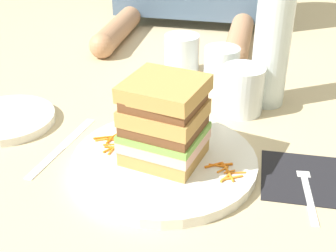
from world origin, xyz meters
TOP-DOWN VIEW (x-y plane):
  - ground_plane at (0.00, 0.00)m, footprint 3.00×3.00m
  - main_plate at (-0.00, -0.01)m, footprint 0.29×0.29m
  - sandwich at (-0.00, -0.01)m, footprint 0.14×0.13m
  - carrot_shred_0 at (-0.11, 0.01)m, footprint 0.02×0.01m
  - carrot_shred_1 at (-0.10, 0.02)m, footprint 0.01×0.02m
  - carrot_shred_2 at (-0.11, 0.02)m, footprint 0.03×0.02m
  - carrot_shred_3 at (-0.09, -0.01)m, footprint 0.01×0.03m
  - carrot_shred_4 at (-0.10, 0.00)m, footprint 0.02×0.01m
  - carrot_shred_5 at (-0.09, -0.01)m, footprint 0.03×0.01m
  - carrot_shred_6 at (-0.09, -0.01)m, footprint 0.02×0.03m
  - carrot_shred_7 at (-0.10, 0.01)m, footprint 0.01×0.02m
  - carrot_shred_8 at (-0.09, 0.02)m, footprint 0.02×0.01m
  - carrot_shred_9 at (0.10, -0.02)m, footprint 0.01×0.02m
  - carrot_shred_10 at (0.08, -0.02)m, footprint 0.03×0.02m
  - carrot_shred_11 at (0.09, -0.02)m, footprint 0.03×0.00m
  - carrot_shred_12 at (0.12, -0.03)m, footprint 0.03×0.01m
  - carrot_shred_13 at (0.10, -0.05)m, footprint 0.01×0.02m
  - carrot_shred_14 at (0.11, -0.04)m, footprint 0.02×0.03m
  - carrot_shred_15 at (0.10, -0.03)m, footprint 0.02×0.01m
  - carrot_shred_16 at (0.10, -0.02)m, footprint 0.02×0.01m
  - carrot_shred_17 at (0.11, -0.05)m, footprint 0.03×0.02m
  - carrot_shred_18 at (0.09, -0.03)m, footprint 0.02×0.02m
  - napkin_dark at (0.22, 0.00)m, footprint 0.13×0.14m
  - fork at (0.22, -0.02)m, footprint 0.03×0.17m
  - knife at (-0.18, -0.00)m, footprint 0.04×0.20m
  - juice_glass at (0.10, 0.20)m, footprint 0.08×0.08m
  - water_bottle at (0.15, 0.25)m, footprint 0.07×0.07m
  - empty_tumbler_0 at (-0.04, 0.35)m, footprint 0.08×0.08m
  - empty_tumbler_1 at (0.05, 0.30)m, footprint 0.07×0.07m
  - side_plate at (-0.32, 0.06)m, footprint 0.17×0.17m

SIDE VIEW (x-z plane):
  - ground_plane at x=0.00m, z-range 0.00..0.00m
  - napkin_dark at x=0.22m, z-range 0.00..0.00m
  - knife at x=-0.18m, z-range 0.00..0.00m
  - fork at x=0.22m, z-range 0.00..0.01m
  - side_plate at x=-0.32m, z-range 0.00..0.02m
  - main_plate at x=0.00m, z-range 0.00..0.02m
  - carrot_shred_12 at x=0.12m, z-range 0.02..0.02m
  - carrot_shred_15 at x=0.10m, z-range 0.02..0.02m
  - carrot_shred_4 at x=-0.10m, z-range 0.02..0.02m
  - carrot_shred_18 at x=0.09m, z-range 0.02..0.02m
  - carrot_shred_9 at x=0.10m, z-range 0.02..0.02m
  - carrot_shred_11 at x=0.09m, z-range 0.02..0.02m
  - carrot_shred_3 at x=-0.09m, z-range 0.02..0.02m
  - carrot_shred_8 at x=-0.09m, z-range 0.02..0.02m
  - carrot_shred_2 at x=-0.11m, z-range 0.02..0.02m
  - carrot_shred_5 at x=-0.09m, z-range 0.02..0.02m
  - carrot_shred_0 at x=-0.11m, z-range 0.02..0.02m
  - carrot_shred_6 at x=-0.09m, z-range 0.02..0.02m
  - carrot_shred_14 at x=0.11m, z-range 0.02..0.02m
  - carrot_shred_1 at x=-0.10m, z-range 0.02..0.02m
  - carrot_shred_17 at x=0.11m, z-range 0.02..0.02m
  - carrot_shred_13 at x=0.10m, z-range 0.02..0.02m
  - carrot_shred_10 at x=0.08m, z-range 0.02..0.02m
  - carrot_shred_16 at x=0.10m, z-range 0.02..0.02m
  - carrot_shred_7 at x=-0.10m, z-range 0.02..0.02m
  - juice_glass at x=0.10m, z-range 0.00..0.09m
  - empty_tumbler_1 at x=0.05m, z-range 0.00..0.09m
  - empty_tumbler_0 at x=-0.04m, z-range 0.00..0.09m
  - sandwich at x=0.00m, z-range 0.02..0.15m
  - water_bottle at x=0.15m, z-range -0.01..0.27m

